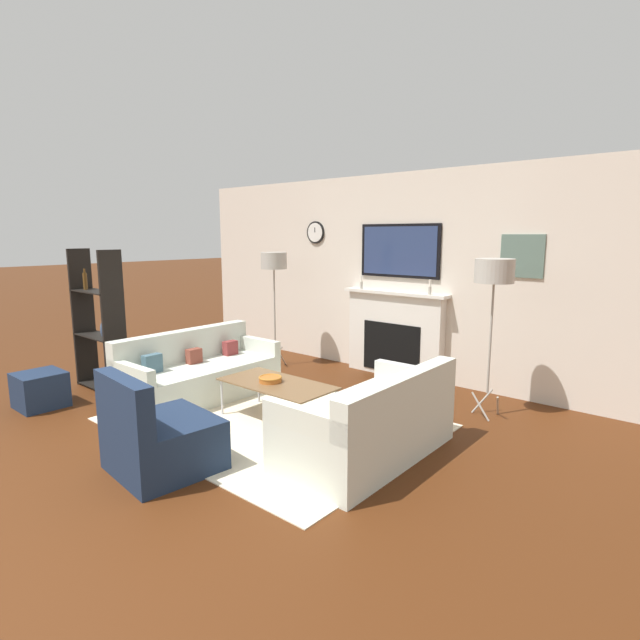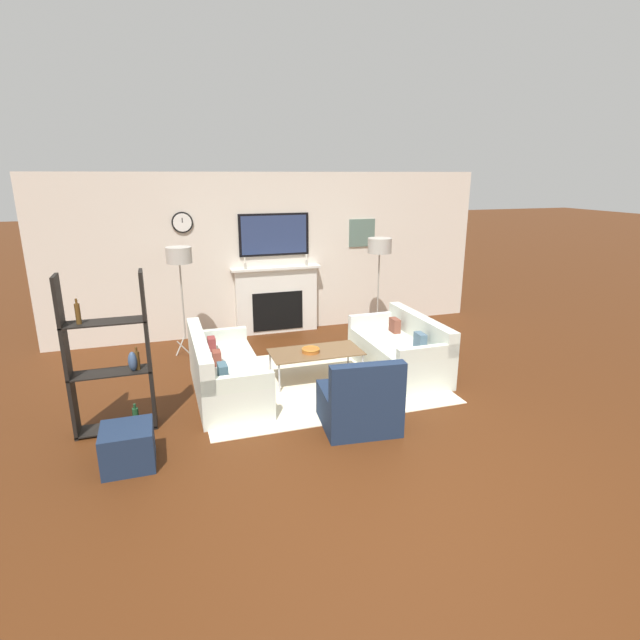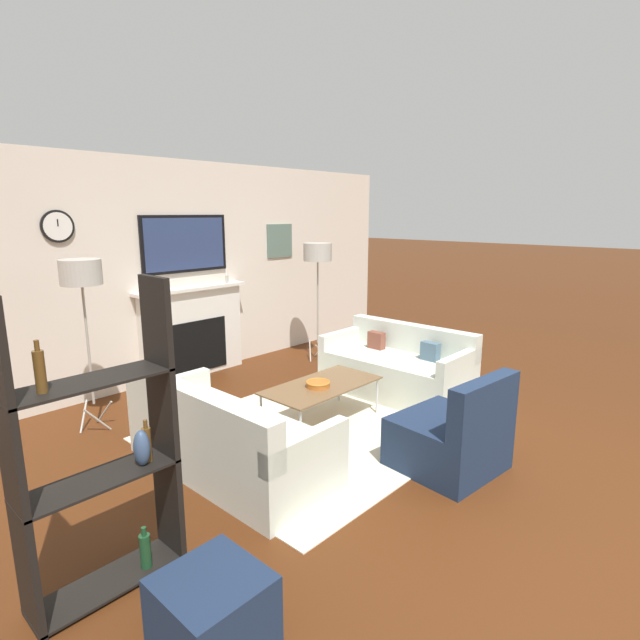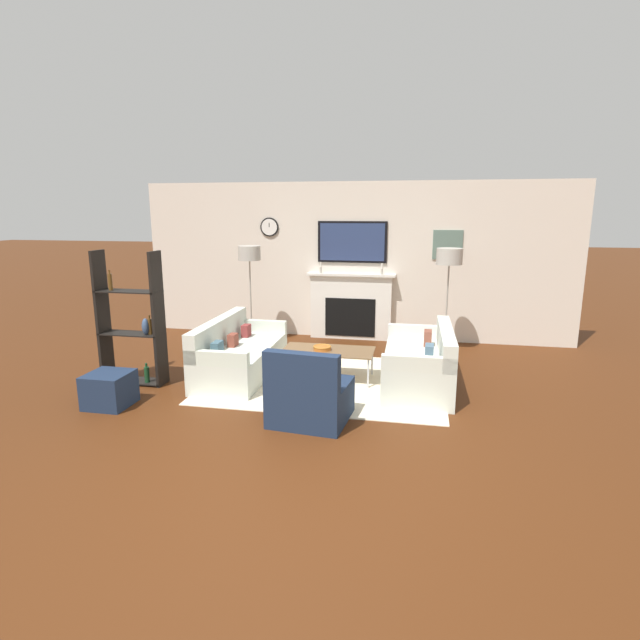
{
  "view_description": "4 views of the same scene",
  "coord_description": "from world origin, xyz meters",
  "px_view_note": "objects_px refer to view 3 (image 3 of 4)",
  "views": [
    {
      "loc": [
        3.53,
        -0.94,
        1.9
      ],
      "look_at": [
        0.3,
        2.84,
        1.05
      ],
      "focal_mm": 28.0,
      "sensor_mm": 36.0,
      "label": 1
    },
    {
      "loc": [
        -1.86,
        -3.44,
        2.67
      ],
      "look_at": [
        0.14,
        2.74,
        0.76
      ],
      "focal_mm": 28.0,
      "sensor_mm": 36.0,
      "label": 2
    },
    {
      "loc": [
        -3.44,
        -0.66,
        2.07
      ],
      "look_at": [
        0.26,
        2.76,
        0.98
      ],
      "focal_mm": 28.0,
      "sensor_mm": 36.0,
      "label": 3
    },
    {
      "loc": [
        1.15,
        -3.77,
        2.21
      ],
      "look_at": [
        -0.11,
        2.55,
        0.8
      ],
      "focal_mm": 28.0,
      "sensor_mm": 36.0,
      "label": 4
    }
  ],
  "objects_px": {
    "armchair": "(452,437)",
    "shelf_unit": "(100,455)",
    "floor_lamp_right": "(318,254)",
    "ottoman": "(213,614)",
    "couch_right": "(397,370)",
    "coffee_table": "(322,387)",
    "couch_left": "(225,440)",
    "decorative_bowl": "(318,384)",
    "floor_lamp_left": "(81,275)"
  },
  "relations": [
    {
      "from": "couch_right",
      "to": "shelf_unit",
      "type": "height_order",
      "value": "shelf_unit"
    },
    {
      "from": "floor_lamp_right",
      "to": "armchair",
      "type": "bearing_deg",
      "value": -117.52
    },
    {
      "from": "couch_left",
      "to": "decorative_bowl",
      "type": "height_order",
      "value": "couch_left"
    },
    {
      "from": "decorative_bowl",
      "to": "shelf_unit",
      "type": "bearing_deg",
      "value": -165.39
    },
    {
      "from": "floor_lamp_right",
      "to": "shelf_unit",
      "type": "xyz_separation_m",
      "value": [
        -4.03,
        -2.17,
        -0.71
      ]
    },
    {
      "from": "shelf_unit",
      "to": "ottoman",
      "type": "distance_m",
      "value": 1.0
    },
    {
      "from": "couch_right",
      "to": "shelf_unit",
      "type": "bearing_deg",
      "value": -171.26
    },
    {
      "from": "decorative_bowl",
      "to": "armchair",
      "type": "bearing_deg",
      "value": -84.5
    },
    {
      "from": "floor_lamp_right",
      "to": "couch_left",
      "type": "bearing_deg",
      "value": -150.21
    },
    {
      "from": "coffee_table",
      "to": "shelf_unit",
      "type": "xyz_separation_m",
      "value": [
        -2.45,
        -0.64,
        0.42
      ]
    },
    {
      "from": "couch_left",
      "to": "coffee_table",
      "type": "relative_size",
      "value": 1.52
    },
    {
      "from": "floor_lamp_right",
      "to": "ottoman",
      "type": "distance_m",
      "value": 5.06
    },
    {
      "from": "coffee_table",
      "to": "ottoman",
      "type": "distance_m",
      "value": 2.71
    },
    {
      "from": "couch_right",
      "to": "floor_lamp_right",
      "type": "xyz_separation_m",
      "value": [
        0.37,
        1.61,
        1.22
      ]
    },
    {
      "from": "couch_left",
      "to": "decorative_bowl",
      "type": "distance_m",
      "value": 1.17
    },
    {
      "from": "armchair",
      "to": "ottoman",
      "type": "relative_size",
      "value": 1.82
    },
    {
      "from": "decorative_bowl",
      "to": "floor_lamp_left",
      "type": "height_order",
      "value": "floor_lamp_left"
    },
    {
      "from": "couch_right",
      "to": "coffee_table",
      "type": "height_order",
      "value": "couch_right"
    },
    {
      "from": "floor_lamp_right",
      "to": "coffee_table",
      "type": "bearing_deg",
      "value": -135.9
    },
    {
      "from": "decorative_bowl",
      "to": "ottoman",
      "type": "distance_m",
      "value": 2.64
    },
    {
      "from": "shelf_unit",
      "to": "floor_lamp_right",
      "type": "bearing_deg",
      "value": 28.32
    },
    {
      "from": "couch_right",
      "to": "ottoman",
      "type": "bearing_deg",
      "value": -159.15
    },
    {
      "from": "couch_left",
      "to": "floor_lamp_right",
      "type": "bearing_deg",
      "value": 29.79
    },
    {
      "from": "shelf_unit",
      "to": "ottoman",
      "type": "bearing_deg",
      "value": -79.69
    },
    {
      "from": "couch_left",
      "to": "floor_lamp_left",
      "type": "relative_size",
      "value": 1.11
    },
    {
      "from": "shelf_unit",
      "to": "decorative_bowl",
      "type": "bearing_deg",
      "value": 14.61
    },
    {
      "from": "couch_left",
      "to": "coffee_table",
      "type": "distance_m",
      "value": 1.24
    },
    {
      "from": "armchair",
      "to": "shelf_unit",
      "type": "distance_m",
      "value": 2.67
    },
    {
      "from": "couch_left",
      "to": "armchair",
      "type": "height_order",
      "value": "armchair"
    },
    {
      "from": "floor_lamp_right",
      "to": "ottoman",
      "type": "bearing_deg",
      "value": -142.83
    },
    {
      "from": "floor_lamp_right",
      "to": "ottoman",
      "type": "relative_size",
      "value": 3.52
    },
    {
      "from": "couch_left",
      "to": "ottoman",
      "type": "height_order",
      "value": "couch_left"
    },
    {
      "from": "coffee_table",
      "to": "floor_lamp_left",
      "type": "bearing_deg",
      "value": 136.1
    },
    {
      "from": "floor_lamp_right",
      "to": "ottoman",
      "type": "xyz_separation_m",
      "value": [
        -3.89,
        -2.95,
        -1.31
      ]
    },
    {
      "from": "couch_right",
      "to": "ottoman",
      "type": "xyz_separation_m",
      "value": [
        -3.52,
        -1.34,
        -0.09
      ]
    },
    {
      "from": "couch_right",
      "to": "decorative_bowl",
      "type": "xyz_separation_m",
      "value": [
        -1.29,
        0.06,
        0.15
      ]
    },
    {
      "from": "floor_lamp_left",
      "to": "shelf_unit",
      "type": "bearing_deg",
      "value": -111.4
    },
    {
      "from": "decorative_bowl",
      "to": "floor_lamp_left",
      "type": "distance_m",
      "value": 2.42
    },
    {
      "from": "couch_right",
      "to": "coffee_table",
      "type": "distance_m",
      "value": 1.22
    },
    {
      "from": "couch_left",
      "to": "decorative_bowl",
      "type": "relative_size",
      "value": 7.66
    },
    {
      "from": "floor_lamp_right",
      "to": "shelf_unit",
      "type": "bearing_deg",
      "value": -151.68
    },
    {
      "from": "floor_lamp_left",
      "to": "ottoman",
      "type": "bearing_deg",
      "value": -103.53
    },
    {
      "from": "couch_right",
      "to": "floor_lamp_left",
      "type": "height_order",
      "value": "floor_lamp_left"
    },
    {
      "from": "floor_lamp_left",
      "to": "floor_lamp_right",
      "type": "xyz_separation_m",
      "value": [
        3.18,
        -0.0,
        0.01
      ]
    },
    {
      "from": "couch_left",
      "to": "couch_right",
      "type": "height_order",
      "value": "couch_right"
    },
    {
      "from": "floor_lamp_left",
      "to": "ottoman",
      "type": "distance_m",
      "value": 3.31
    },
    {
      "from": "decorative_bowl",
      "to": "ottoman",
      "type": "bearing_deg",
      "value": -147.97
    },
    {
      "from": "armchair",
      "to": "shelf_unit",
      "type": "height_order",
      "value": "shelf_unit"
    },
    {
      "from": "floor_lamp_left",
      "to": "floor_lamp_right",
      "type": "distance_m",
      "value": 3.18
    },
    {
      "from": "couch_right",
      "to": "decorative_bowl",
      "type": "bearing_deg",
      "value": 177.52
    }
  ]
}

